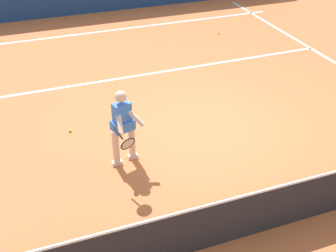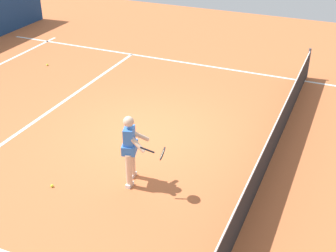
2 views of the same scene
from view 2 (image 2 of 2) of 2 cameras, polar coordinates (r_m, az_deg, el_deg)
The scene contains 7 objects.
ground_plane at distance 11.66m, azimuth -2.39°, elevation -0.65°, with size 23.85×23.85×0.00m, color #C66638.
service_line_marking at distance 13.09m, azimuth -14.28°, elevation 1.94°, with size 9.66×0.10×0.01m, color white.
sideline_left_marking at distance 15.72m, azimuth 5.26°, elevation 7.37°, with size 0.10×16.34×0.01m, color white.
court_net at distance 10.62m, azimuth 12.95°, elevation -1.80°, with size 10.34×0.08×0.98m.
tennis_player at distance 9.38m, azimuth -4.61°, elevation -2.67°, with size 0.65×1.08×1.55m.
tennis_ball_near at distance 16.24m, azimuth -14.75°, elevation 7.35°, with size 0.07×0.07×0.07m, color #D1E533.
tennis_ball_mid at distance 9.94m, azimuth -14.19°, elevation -7.20°, with size 0.07×0.07×0.07m, color #D1E533.
Camera 2 is at (9.10, 4.47, 5.75)m, focal length 49.14 mm.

